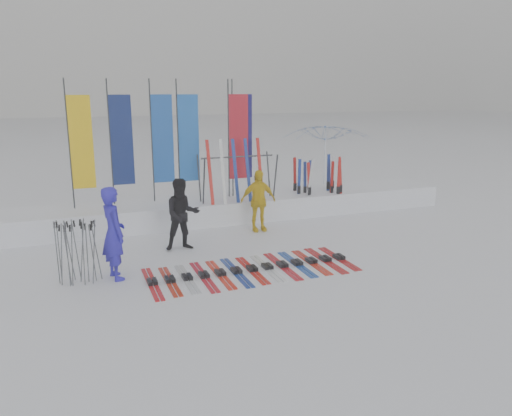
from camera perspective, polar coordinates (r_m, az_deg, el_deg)
name	(u,v)px	position (r m, az deg, el deg)	size (l,w,h in m)	color
ground	(276,277)	(9.73, 2.28, -7.90)	(120.00, 120.00, 0.00)	white
snow_bank	(211,210)	(13.80, -5.22, -0.18)	(14.00, 1.60, 0.60)	white
person_blue	(113,233)	(9.78, -15.98, -2.79)	(0.65, 0.43, 1.79)	#271FB9
person_black	(182,214)	(11.25, -8.43, -0.74)	(0.79, 0.61, 1.62)	black
person_yellow	(258,201)	(12.62, 0.24, 0.85)	(0.92, 0.38, 1.57)	yellow
tent_canopy	(326,162)	(16.22, 8.02, 5.27)	(2.75, 2.81, 2.53)	white
ski_row	(252,269)	(10.05, -0.47, -6.97)	(4.14, 1.70, 0.07)	#B80E13
pole_cluster	(76,252)	(9.83, -19.86, -4.80)	(0.77, 0.47, 1.25)	#595B60
feather_flags	(174,139)	(13.47, -9.39, 7.76)	(4.80, 0.24, 3.20)	#383A3F
ski_rack	(238,172)	(13.40, -2.13, 4.19)	(2.04, 0.80, 1.23)	#383A3F
upright_skis	(318,186)	(14.65, 7.07, 2.52)	(1.36, 0.88, 1.69)	navy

